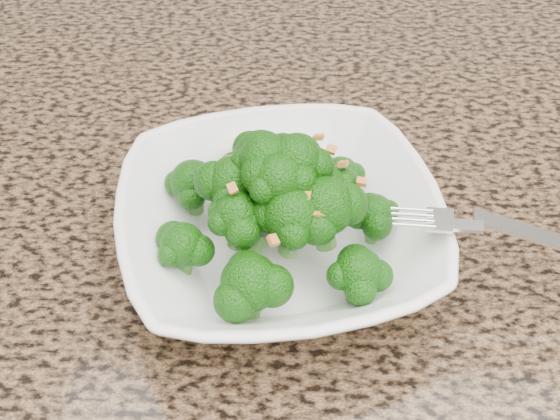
# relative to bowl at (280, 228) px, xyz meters

# --- Properties ---
(granite_counter) EXTENTS (1.64, 1.04, 0.03)m
(granite_counter) POSITION_rel_bowl_xyz_m (0.09, 0.11, -0.05)
(granite_counter) COLOR brown
(granite_counter) RESTS_ON cabinet
(bowl) EXTENTS (0.29, 0.29, 0.06)m
(bowl) POSITION_rel_bowl_xyz_m (0.00, 0.00, 0.00)
(bowl) COLOR white
(bowl) RESTS_ON granite_counter
(broccoli_pile) EXTENTS (0.22, 0.22, 0.07)m
(broccoli_pile) POSITION_rel_bowl_xyz_m (-0.00, 0.00, 0.07)
(broccoli_pile) COLOR #145509
(broccoli_pile) RESTS_ON bowl
(garlic_topping) EXTENTS (0.13, 0.13, 0.01)m
(garlic_topping) POSITION_rel_bowl_xyz_m (-0.00, 0.00, 0.11)
(garlic_topping) COLOR orange
(garlic_topping) RESTS_ON broccoli_pile
(fork) EXTENTS (0.19, 0.06, 0.01)m
(fork) POSITION_rel_bowl_xyz_m (0.14, -0.03, 0.04)
(fork) COLOR silver
(fork) RESTS_ON bowl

